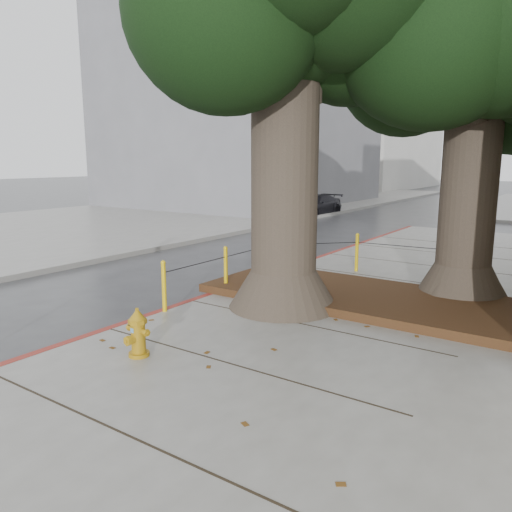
{
  "coord_description": "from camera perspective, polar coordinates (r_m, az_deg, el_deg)",
  "views": [
    {
      "loc": [
        4.42,
        -5.01,
        2.86
      ],
      "look_at": [
        -0.76,
        2.46,
        1.1
      ],
      "focal_mm": 35.0,
      "sensor_mm": 36.0,
      "label": 1
    }
  ],
  "objects": [
    {
      "name": "sidewalk_opposite",
      "position": [
        23.92,
        -16.03,
        3.85
      ],
      "size": [
        14.0,
        60.0,
        0.15
      ],
      "primitive_type": "cube",
      "color": "slate",
      "rests_on": "ground"
    },
    {
      "name": "tree_far",
      "position": [
        10.7,
        26.35,
        21.53
      ],
      "size": [
        4.5,
        3.8,
        7.17
      ],
      "color": "#4C3F33",
      "rests_on": "sidewalk_main"
    },
    {
      "name": "planter_bed",
      "position": [
        9.93,
        12.73,
        -4.67
      ],
      "size": [
        6.4,
        2.6,
        0.16
      ],
      "primitive_type": "cube",
      "color": "black",
      "rests_on": "sidewalk_main"
    },
    {
      "name": "tree_near",
      "position": [
        9.32,
        5.84,
        26.64
      ],
      "size": [
        4.5,
        3.8,
        7.68
      ],
      "color": "#4C3F33",
      "rests_on": "sidewalk_main"
    },
    {
      "name": "ground",
      "position": [
        7.26,
        -6.31,
        -12.29
      ],
      "size": [
        140.0,
        140.0,
        0.0
      ],
      "primitive_type": "plane",
      "color": "#28282B",
      "rests_on": "ground"
    },
    {
      "name": "curb_red",
      "position": [
        10.26,
        -5.61,
        -4.84
      ],
      "size": [
        0.14,
        26.0,
        0.16
      ],
      "primitive_type": "cube",
      "color": "maroon",
      "rests_on": "ground"
    },
    {
      "name": "bollard_ring",
      "position": [
        10.99,
        5.22,
        -0.61
      ],
      "size": [
        3.79,
        5.39,
        0.95
      ],
      "color": "yellow",
      "rests_on": "sidewalk_main"
    },
    {
      "name": "car_dark",
      "position": [
        26.16,
        6.81,
        5.78
      ],
      "size": [
        1.68,
        3.73,
        1.06
      ],
      "primitive_type": "imported",
      "rotation": [
        0.0,
        0.0,
        -0.06
      ],
      "color": "black",
      "rests_on": "ground"
    },
    {
      "name": "fire_hydrant",
      "position": [
        7.21,
        -13.36,
        -8.54
      ],
      "size": [
        0.37,
        0.33,
        0.7
      ],
      "rotation": [
        0.0,
        0.0,
        -0.07
      ],
      "color": "#B08112",
      "rests_on": "sidewalk_main"
    },
    {
      "name": "building_far_white",
      "position": [
        54.6,
        11.94,
        15.61
      ],
      "size": [
        12.0,
        18.0,
        15.0
      ],
      "primitive_type": "cube",
      "color": "silver",
      "rests_on": "ground"
    },
    {
      "name": "building_far_grey",
      "position": [
        33.41,
        -1.04,
        16.35
      ],
      "size": [
        12.0,
        16.0,
        12.0
      ],
      "primitive_type": "cube",
      "color": "slate",
      "rests_on": "ground"
    }
  ]
}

